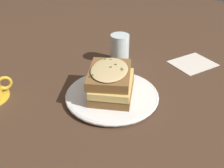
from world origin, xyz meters
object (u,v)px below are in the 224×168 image
object	(u,v)px
dinner_plate	(112,95)
napkin	(193,63)
water_glass	(120,49)
sandwich	(111,82)

from	to	relation	value
dinner_plate	napkin	xyz separation A→B (m)	(-0.34, 0.08, -0.01)
water_glass	sandwich	bearing A→B (deg)	34.23
dinner_plate	sandwich	bearing A→B (deg)	-104.38
sandwich	napkin	distance (m)	0.35
dinner_plate	water_glass	bearing A→B (deg)	-145.32
sandwich	dinner_plate	bearing A→B (deg)	75.62
sandwich	water_glass	world-z (taller)	water_glass
dinner_plate	water_glass	world-z (taller)	water_glass
sandwich	water_glass	distance (m)	0.22
water_glass	napkin	size ratio (longest dim) A/B	0.72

